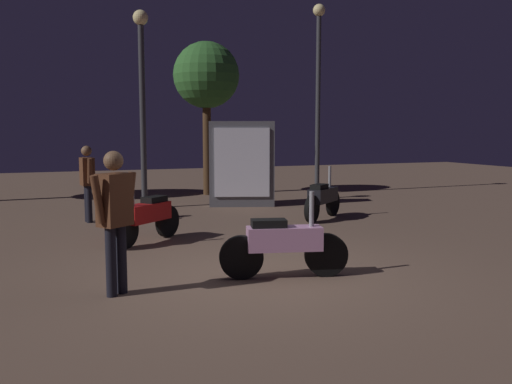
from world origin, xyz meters
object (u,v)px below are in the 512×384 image
kiosk_billboard (242,164)px  motorcycle_red_parked_right (147,217)px  motorcycle_pink_foreground (284,244)px  streetlamp_near (142,83)px  streetlamp_far (318,76)px  person_bystander_far (87,177)px  person_rider_beside (115,210)px  motorcycle_black_parked_left (323,199)px

kiosk_billboard → motorcycle_red_parked_right: bearing=69.4°
kiosk_billboard → motorcycle_pink_foreground: bearing=93.5°
streetlamp_near → streetlamp_far: size_ratio=0.85×
kiosk_billboard → person_bystander_far: bearing=36.0°
motorcycle_red_parked_right → kiosk_billboard: size_ratio=0.63×
motorcycle_pink_foreground → motorcycle_red_parked_right: 3.12m
streetlamp_near → streetlamp_far: streetlamp_far is taller
motorcycle_red_parked_right → person_bystander_far: size_ratio=0.85×
motorcycle_pink_foreground → person_bystander_far: size_ratio=1.04×
motorcycle_pink_foreground → streetlamp_far: bearing=74.1°
person_rider_beside → kiosk_billboard: 7.58m
motorcycle_red_parked_right → kiosk_billboard: kiosk_billboard is taller
person_rider_beside → streetlamp_far: size_ratio=0.30×
motorcycle_pink_foreground → motorcycle_black_parked_left: same height
motorcycle_black_parked_left → streetlamp_near: streetlamp_near is taller
person_bystander_far → streetlamp_near: streetlamp_near is taller
streetlamp_near → streetlamp_far: bearing=14.5°
motorcycle_pink_foreground → person_bystander_far: person_bystander_far is taller
motorcycle_pink_foreground → kiosk_billboard: bearing=88.8°
motorcycle_pink_foreground → person_rider_beside: size_ratio=0.99×
person_bystander_far → motorcycle_pink_foreground: bearing=-77.5°
motorcycle_pink_foreground → person_rider_beside: bearing=-166.6°
motorcycle_red_parked_right → streetlamp_near: (0.66, 4.12, 2.56)m
motorcycle_red_parked_right → person_rider_beside: bearing=32.9°
streetlamp_near → kiosk_billboard: size_ratio=2.23×
streetlamp_near → person_bystander_far: bearing=-131.3°
person_rider_beside → person_bystander_far: person_rider_beside is taller
motorcycle_pink_foreground → motorcycle_black_parked_left: bearing=70.1°
streetlamp_far → streetlamp_near: bearing=-165.5°
motorcycle_pink_foreground → streetlamp_far: (4.82, 8.39, 3.02)m
motorcycle_red_parked_right → motorcycle_pink_foreground: bearing=72.7°
motorcycle_black_parked_left → streetlamp_near: size_ratio=0.29×
person_rider_beside → streetlamp_near: (1.51, 6.97, 2.01)m
motorcycle_black_parked_left → motorcycle_red_parked_right: (-3.91, -1.12, 0.00)m
motorcycle_black_parked_left → person_bystander_far: (-4.68, 1.38, 0.49)m
motorcycle_black_parked_left → kiosk_billboard: kiosk_billboard is taller
motorcycle_red_parked_right → kiosk_billboard: (3.00, 3.67, 0.61)m
motorcycle_pink_foreground → kiosk_billboard: (1.77, 6.55, 0.61)m
person_bystander_far → person_rider_beside: bearing=-98.9°
streetlamp_near → motorcycle_black_parked_left: bearing=-42.7°
person_rider_beside → streetlamp_far: bearing=-75.9°
motorcycle_pink_foreground → kiosk_billboard: kiosk_billboard is taller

